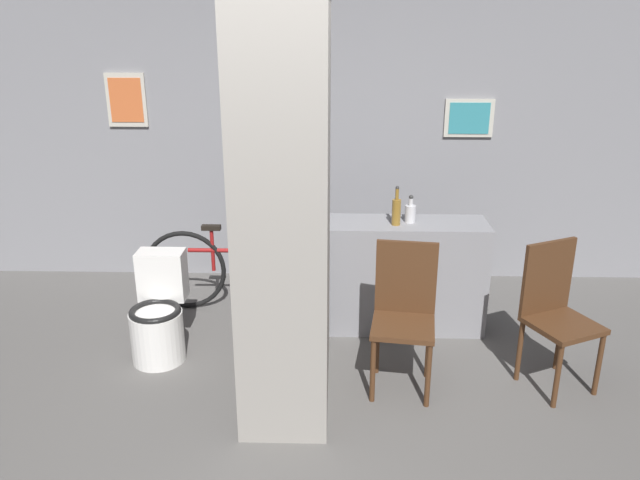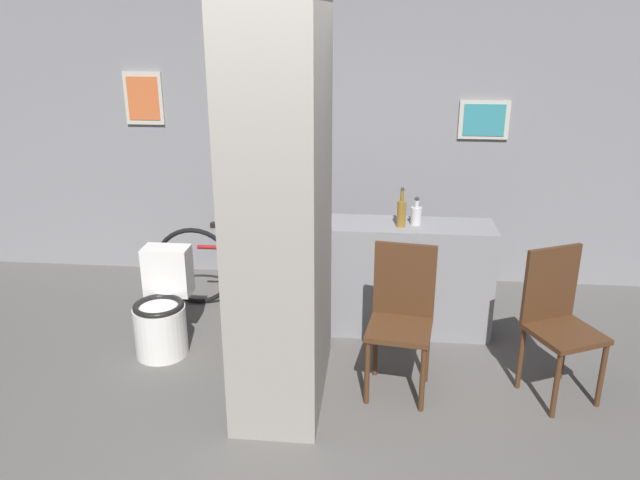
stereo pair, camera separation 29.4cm
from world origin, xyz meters
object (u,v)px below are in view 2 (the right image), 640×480
at_px(chair_near_pillar, 401,313).
at_px(chair_by_doorway, 558,317).
at_px(toilet, 163,311).
at_px(bottle_tall, 401,212).
at_px(bicycle, 251,267).

xyz_separation_m(chair_near_pillar, chair_by_doorway, (1.02, 0.04, 0.00)).
height_order(toilet, chair_near_pillar, chair_near_pillar).
xyz_separation_m(chair_by_doorway, bottle_tall, (-1.03, 0.75, 0.46)).
distance_m(chair_by_doorway, bicycle, 2.54).
bearing_deg(toilet, bicycle, 57.50).
distance_m(chair_near_pillar, bottle_tall, 0.91).
bearing_deg(chair_by_doorway, bottle_tall, 118.40).
xyz_separation_m(bicycle, bottle_tall, (1.26, -0.34, 0.64)).
relative_size(toilet, bottle_tall, 2.47).
relative_size(toilet, chair_by_doorway, 0.76).
bearing_deg(chair_near_pillar, chair_by_doorway, 10.22).
xyz_separation_m(toilet, chair_by_doorway, (2.80, -0.29, 0.24)).
bearing_deg(chair_near_pillar, bottle_tall, 98.02).
bearing_deg(bicycle, chair_near_pillar, -41.98).
bearing_deg(bottle_tall, toilet, -165.38).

